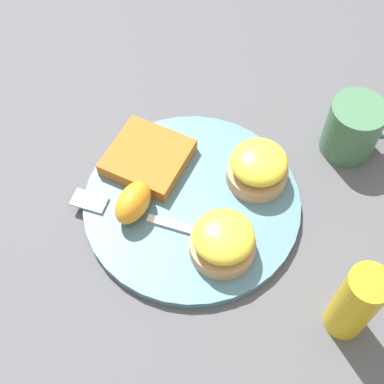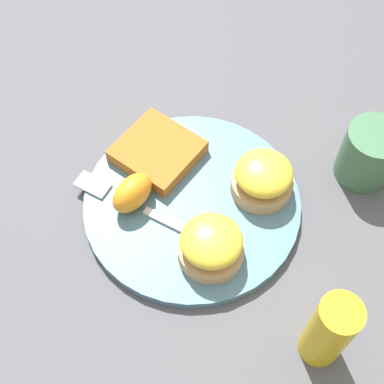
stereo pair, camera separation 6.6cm
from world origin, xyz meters
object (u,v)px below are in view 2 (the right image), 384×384
(orange_wedge, at_px, (132,193))
(cup, at_px, (370,154))
(sandwich_benedict_right, at_px, (263,178))
(fork, at_px, (138,207))
(hashbrown_patty, at_px, (158,151))
(sandwich_benedict_left, at_px, (211,245))
(condiment_bottle, at_px, (329,331))

(orange_wedge, relative_size, cup, 0.60)
(sandwich_benedict_right, relative_size, fork, 0.38)
(hashbrown_patty, relative_size, cup, 0.98)
(sandwich_benedict_left, height_order, cup, cup)
(sandwich_benedict_left, relative_size, orange_wedge, 1.31)
(orange_wedge, bearing_deg, hashbrown_patty, 82.45)
(cup, relative_size, condiment_bottle, 0.85)
(orange_wedge, bearing_deg, sandwich_benedict_left, -23.73)
(sandwich_benedict_left, bearing_deg, orange_wedge, 156.27)
(hashbrown_patty, distance_m, condiment_bottle, 0.31)
(sandwich_benedict_left, relative_size, hashbrown_patty, 0.80)
(sandwich_benedict_left, xyz_separation_m, cup, (0.17, 0.17, 0.00))
(sandwich_benedict_left, height_order, condiment_bottle, condiment_bottle)
(sandwich_benedict_left, height_order, sandwich_benedict_right, same)
(hashbrown_patty, relative_size, orange_wedge, 1.63)
(sandwich_benedict_left, relative_size, sandwich_benedict_right, 1.00)
(hashbrown_patty, bearing_deg, sandwich_benedict_left, -51.46)
(hashbrown_patty, distance_m, cup, 0.27)
(sandwich_benedict_left, bearing_deg, hashbrown_patty, 128.54)
(sandwich_benedict_right, height_order, hashbrown_patty, sandwich_benedict_right)
(sandwich_benedict_left, xyz_separation_m, orange_wedge, (-0.11, 0.05, -0.00))
(sandwich_benedict_left, xyz_separation_m, fork, (-0.10, 0.04, -0.02))
(fork, bearing_deg, hashbrown_patty, 88.65)
(sandwich_benedict_right, bearing_deg, condiment_bottle, -62.11)
(sandwich_benedict_left, xyz_separation_m, hashbrown_patty, (-0.10, 0.12, -0.02))
(cup, bearing_deg, fork, -154.13)
(cup, bearing_deg, sandwich_benedict_left, -134.50)
(hashbrown_patty, xyz_separation_m, orange_wedge, (-0.01, -0.08, 0.01))
(sandwich_benedict_right, relative_size, hashbrown_patty, 0.80)
(condiment_bottle, bearing_deg, fork, 154.02)
(orange_wedge, relative_size, condiment_bottle, 0.51)
(sandwich_benedict_left, distance_m, fork, 0.11)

